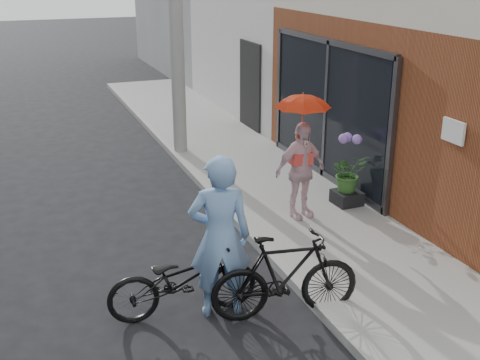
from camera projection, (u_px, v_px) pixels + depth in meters
ground at (231, 309)px, 7.14m from camera, size 80.00×80.00×0.00m
sidewalk at (310, 216)px, 9.59m from camera, size 2.20×24.00×0.12m
curb at (243, 227)px, 9.19m from camera, size 0.12×24.00×0.12m
officer at (220, 237)px, 6.75m from camera, size 0.81×0.64×1.95m
bike_left at (183, 279)px, 6.89m from camera, size 1.78×0.72×0.92m
bike_right at (285, 276)px, 6.83m from camera, size 1.79×0.76×1.04m
kimono_woman at (300, 170)px, 9.19m from camera, size 0.94×0.51×1.52m
parasol at (303, 99)px, 8.81m from camera, size 0.80×0.80×0.70m
planter at (347, 197)px, 9.89m from camera, size 0.44×0.44×0.22m
potted_plant at (348, 173)px, 9.74m from camera, size 0.57×0.50×0.64m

